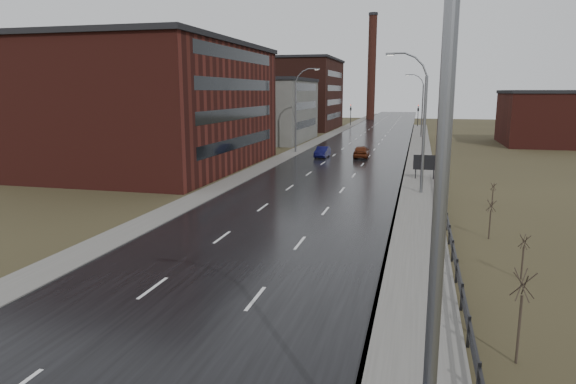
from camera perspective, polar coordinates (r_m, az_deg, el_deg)
The scene contains 23 objects.
road at distance 67.66m, azimuth 7.06°, elevation 4.01°, with size 14.00×300.00×0.06m, color black.
sidewalk_right at distance 42.42m, azimuth 14.28°, elevation -0.39°, with size 3.20×180.00×0.18m, color #595651.
curb_right at distance 42.44m, azimuth 12.23°, elevation -0.29°, with size 0.16×180.00×0.18m, color slate.
sidewalk_left at distance 69.15m, azimuth 0.29°, elevation 4.27°, with size 2.40×260.00×0.12m, color #595651.
warehouse_near at distance 59.42m, azimuth -15.57°, elevation 9.23°, with size 22.44×28.56×13.50m.
warehouse_mid at distance 88.69m, azimuth -3.08°, elevation 9.14°, with size 16.32×20.40×10.50m.
warehouse_far at distance 118.84m, azimuth -1.05°, elevation 10.85°, with size 26.52×24.48×15.50m.
building_right at distance 91.38m, azimuth 28.38°, elevation 7.26°, with size 18.36×16.32×8.50m.
smokestack at distance 157.45m, azimuth 9.28°, elevation 13.60°, with size 2.70×2.70×30.70m.
streetlight_main at distance 8.90m, azimuth 14.31°, elevation -3.82°, with size 3.91×0.29×12.11m.
streetlight_right_mid at distance 42.69m, azimuth 14.52°, elevation 7.46°, with size 3.36×0.28×11.35m.
streetlight_left at distance 70.53m, azimuth 1.09°, elevation 9.11°, with size 3.36×0.28×11.35m.
streetlight_right_far at distance 96.65m, azimuth 14.53°, elevation 9.31°, with size 3.36×0.28×11.35m.
guardrail at distance 26.13m, azimuth 17.92°, elevation -6.33°, with size 0.10×53.05×1.10m.
shrub_c at distance 17.56m, azimuth 24.40°, elevation -12.32°, with size 0.71×0.75×3.03m.
shrub_d at distance 25.30m, azimuth 24.65°, elevation -6.46°, with size 0.50×0.52×2.08m.
shrub_e at distance 31.38m, azimuth 21.55°, elevation -2.73°, with size 0.54×0.57×2.28m.
shrub_f at distance 40.07m, azimuth 21.79°, elevation -0.25°, with size 0.43×0.45×1.80m.
billboard at distance 49.95m, azimuth 14.98°, elevation 3.11°, with size 2.16×0.17×2.45m.
traffic_light_left at distance 127.73m, azimuth 7.00°, elevation 9.37°, with size 0.58×2.73×5.30m.
traffic_light_right at distance 126.68m, azimuth 14.28°, elevation 9.10°, with size 0.58×2.73×5.30m.
car_near at distance 65.60m, azimuth 3.85°, elevation 4.42°, with size 1.44×4.12×1.36m, color #0A0B36.
car_far at distance 65.67m, azimuth 8.16°, elevation 4.44°, with size 1.87×4.64×1.58m, color #521F0D.
Camera 1 is at (8.40, -6.62, 8.30)m, focal length 32.00 mm.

